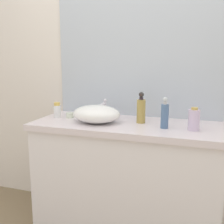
{
  "coord_description": "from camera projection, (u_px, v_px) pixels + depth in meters",
  "views": [
    {
      "loc": [
        0.52,
        -1.52,
        1.33
      ],
      "look_at": [
        -0.12,
        0.39,
        0.94
      ],
      "focal_mm": 44.99,
      "sensor_mm": 36.0,
      "label": 1
    }
  ],
  "objects": [
    {
      "name": "perfume_bottle",
      "position": [
        57.0,
        110.0,
        2.23
      ],
      "size": [
        0.06,
        0.06,
        0.12
      ],
      "color": "white",
      "rests_on": "vanity_counter"
    },
    {
      "name": "soap_dispenser",
      "position": [
        165.0,
        115.0,
        1.89
      ],
      "size": [
        0.05,
        0.05,
        0.21
      ],
      "color": "#4C6990",
      "rests_on": "vanity_counter"
    },
    {
      "name": "sink_basin",
      "position": [
        96.0,
        114.0,
        2.06
      ],
      "size": [
        0.35,
        0.29,
        0.13
      ],
      "primitive_type": "ellipsoid",
      "color": "white",
      "rests_on": "vanity_counter"
    },
    {
      "name": "lotion_bottle",
      "position": [
        194.0,
        120.0,
        1.84
      ],
      "size": [
        0.08,
        0.08,
        0.15
      ],
      "color": "silver",
      "rests_on": "vanity_counter"
    },
    {
      "name": "spray_can",
      "position": [
        141.0,
        110.0,
        2.04
      ],
      "size": [
        0.06,
        0.06,
        0.23
      ],
      "color": "#A98E44",
      "rests_on": "vanity_counter"
    },
    {
      "name": "candle_jar",
      "position": [
        70.0,
        115.0,
        2.23
      ],
      "size": [
        0.06,
        0.06,
        0.04
      ],
      "primitive_type": "cylinder",
      "color": "silver",
      "rests_on": "vanity_counter"
    },
    {
      "name": "vanity_counter",
      "position": [
        126.0,
        178.0,
        2.13
      ],
      "size": [
        1.39,
        0.57,
        0.86
      ],
      "color": "white",
      "rests_on": "ground"
    },
    {
      "name": "faucet",
      "position": [
        104.0,
        107.0,
        2.2
      ],
      "size": [
        0.03,
        0.15,
        0.15
      ],
      "color": "silver",
      "rests_on": "vanity_counter"
    },
    {
      "name": "bathroom_wall_rear",
      "position": [
        140.0,
        61.0,
        2.26
      ],
      "size": [
        6.0,
        0.06,
        2.6
      ],
      "primitive_type": "cube",
      "color": "silver",
      "rests_on": "ground"
    },
    {
      "name": "wall_mirror_panel",
      "position": [
        137.0,
        51.0,
        2.21
      ],
      "size": [
        1.35,
        0.01,
        1.04
      ],
      "primitive_type": "cube",
      "color": "#B2BCC6",
      "rests_on": "vanity_counter"
    }
  ]
}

